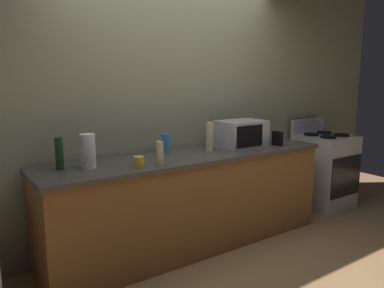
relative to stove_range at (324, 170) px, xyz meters
The scene contains 12 objects.
ground_plane 2.09m from the stove_range, 168.70° to the right, with size 8.00×8.00×0.00m, color #A87F51.
back_wall 2.23m from the stove_range, 168.41° to the left, with size 6.40×0.10×2.70m, color gray.
counter_run 2.00m from the stove_range, behind, with size 2.84×0.64×0.90m.
stove_range is the anchor object (origin of this frame).
microwave 1.47m from the stove_range, behind, with size 0.48×0.35×0.27m.
paper_towel_roll 3.02m from the stove_range, behind, with size 0.12×0.12×0.27m, color white.
cordless_phone 1.13m from the stove_range, behind, with size 0.05×0.11×0.15m, color black.
bottle_wine 3.22m from the stove_range, behind, with size 0.06×0.06×0.25m, color #1E3F19.
bottle_hand_soap 1.85m from the stove_range, behind, with size 0.07×0.07×0.28m, color beige.
bottle_vinegar 2.52m from the stove_range, behind, with size 0.06×0.06×0.20m, color beige.
bottle_spray_cleaner 2.24m from the stove_range, behind, with size 0.07×0.07×0.19m, color #338CE5.
mug_yellow 2.68m from the stove_range, behind, with size 0.08×0.08×0.09m, color yellow.
Camera 1 is at (-1.95, -2.40, 1.61)m, focal length 35.30 mm.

